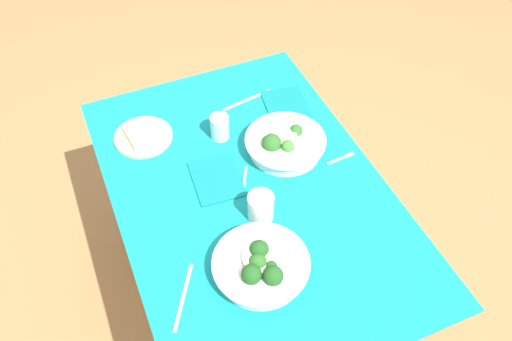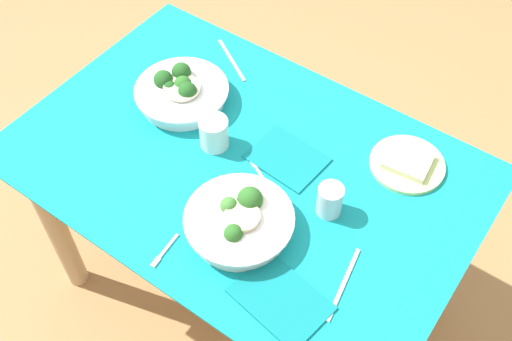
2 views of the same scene
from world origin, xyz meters
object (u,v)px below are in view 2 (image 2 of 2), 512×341
object	(u,v)px
broccoli_bowl_near	(240,221)
napkin_folded_lower	(281,299)
table_knife_right	(232,60)
fork_by_near_bowl	(258,171)
table_knife_left	(344,284)
water_glass_side	(214,133)
broccoli_bowl_far	(181,92)
fork_by_far_bowl	(164,252)
bread_side_plate	(407,163)
water_glass_center	(330,200)
napkin_folded_upper	(287,158)

from	to	relation	value
broccoli_bowl_near	napkin_folded_lower	distance (m)	0.22
table_knife_right	fork_by_near_bowl	bearing A→B (deg)	-12.99
table_knife_left	fork_by_near_bowl	bearing A→B (deg)	-123.90
water_glass_side	table_knife_right	distance (m)	0.35
napkin_folded_lower	broccoli_bowl_far	bearing A→B (deg)	148.64
water_glass_side	table_knife_right	world-z (taller)	water_glass_side
broccoli_bowl_near	fork_by_far_bowl	bearing A→B (deg)	-123.60
broccoli_bowl_far	fork_by_near_bowl	size ratio (longest dim) A/B	3.00
broccoli_bowl_near	bread_side_plate	size ratio (longest dim) A/B	1.34
water_glass_center	water_glass_side	distance (m)	0.38
water_glass_center	water_glass_side	world-z (taller)	water_glass_side
fork_by_near_bowl	fork_by_far_bowl	bearing A→B (deg)	111.59
bread_side_plate	napkin_folded_lower	size ratio (longest dim) A/B	0.94
water_glass_center	water_glass_side	xyz separation A→B (m)	(-0.38, 0.01, 0.00)
broccoli_bowl_near	table_knife_left	distance (m)	0.29
bread_side_plate	water_glass_center	bearing A→B (deg)	-111.06
fork_by_near_bowl	table_knife_left	size ratio (longest dim) A/B	0.44
fork_by_near_bowl	napkin_folded_lower	size ratio (longest dim) A/B	0.42
broccoli_bowl_far	bread_side_plate	bearing A→B (deg)	13.91
fork_by_near_bowl	table_knife_right	world-z (taller)	same
table_knife_right	napkin_folded_upper	size ratio (longest dim) A/B	1.05
broccoli_bowl_near	bread_side_plate	xyz separation A→B (m)	(0.25, 0.43, -0.02)
bread_side_plate	water_glass_side	xyz separation A→B (m)	(-0.47, -0.24, 0.04)
broccoli_bowl_far	water_glass_center	distance (m)	0.57
broccoli_bowl_far	water_glass_side	size ratio (longest dim) A/B	3.01
table_knife_left	table_knife_right	xyz separation A→B (m)	(-0.69, 0.48, 0.00)
broccoli_bowl_far	broccoli_bowl_near	xyz separation A→B (m)	(0.41, -0.26, -0.00)
table_knife_right	water_glass_side	bearing A→B (deg)	-29.73
water_glass_side	napkin_folded_upper	distance (m)	0.21
table_knife_right	broccoli_bowl_far	bearing A→B (deg)	-62.31
broccoli_bowl_far	fork_by_far_bowl	xyz separation A→B (m)	(0.30, -0.43, -0.03)
broccoli_bowl_far	table_knife_right	xyz separation A→B (m)	(0.01, 0.23, -0.03)
fork_by_far_bowl	table_knife_left	distance (m)	0.44
broccoli_bowl_near	fork_by_near_bowl	xyz separation A→B (m)	(-0.07, 0.17, -0.03)
broccoli_bowl_near	napkin_folded_upper	xyz separation A→B (m)	(-0.03, 0.26, -0.03)
table_knife_left	bread_side_plate	bearing A→B (deg)	175.94
bread_side_plate	broccoli_bowl_far	bearing A→B (deg)	-166.09
broccoli_bowl_near	bread_side_plate	world-z (taller)	broccoli_bowl_near
bread_side_plate	napkin_folded_upper	size ratio (longest dim) A/B	1.03
fork_by_near_bowl	napkin_folded_lower	world-z (taller)	napkin_folded_lower
table_knife_left	water_glass_side	bearing A→B (deg)	-118.22
broccoli_bowl_near	table_knife_right	xyz separation A→B (m)	(-0.40, 0.49, -0.03)
table_knife_left	napkin_folded_lower	world-z (taller)	napkin_folded_lower
bread_side_plate	fork_by_far_bowl	world-z (taller)	bread_side_plate
water_glass_center	fork_by_far_bowl	world-z (taller)	water_glass_center
fork_by_far_bowl	fork_by_near_bowl	size ratio (longest dim) A/B	1.15
bread_side_plate	napkin_folded_lower	distance (m)	0.53
fork_by_far_bowl	fork_by_near_bowl	bearing A→B (deg)	168.14
bread_side_plate	fork_by_far_bowl	size ratio (longest dim) A/B	1.92
napkin_folded_lower	bread_side_plate	bearing A→B (deg)	84.09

